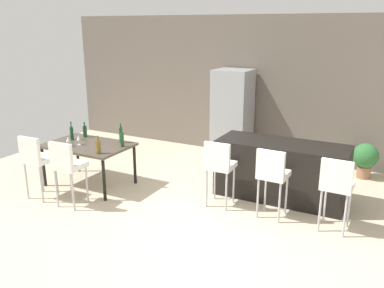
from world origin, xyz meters
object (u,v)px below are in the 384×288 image
bar_chair_middle (272,172)px  dining_chair_near (36,157)px  bar_chair_left (219,164)px  dining_table (88,148)px  refrigerator (232,114)px  potted_plant (365,158)px  bar_chair_right (337,183)px  dining_chair_far (67,164)px  wine_bottle_right (98,146)px  wine_glass_end (68,139)px  wine_bottle_left (121,135)px  wine_bottle_near (122,139)px  wine_bottle_far (85,131)px  kitchen_island (281,171)px  wine_bottle_inner (72,133)px  wine_glass_middle (79,138)px

bar_chair_middle → dining_chair_near: 3.65m
bar_chair_left → dining_table: 2.36m
bar_chair_left → dining_table: bearing=-174.5°
refrigerator → potted_plant: 2.66m
bar_chair_right → potted_plant: size_ratio=1.61×
bar_chair_left → dining_chair_far: bearing=-152.3°
wine_bottle_right → wine_glass_end: 0.70m
wine_bottle_left → refrigerator: 2.51m
wine_bottle_right → dining_chair_near: bearing=-148.5°
dining_chair_far → potted_plant: bearing=41.2°
wine_bottle_near → refrigerator: bearing=67.8°
wine_bottle_far → refrigerator: refrigerator is taller
kitchen_island → wine_glass_end: 3.53m
wine_bottle_left → wine_bottle_inner: (-0.88, -0.26, -0.01)m
dining_table → wine_bottle_inner: wine_bottle_inner is taller
refrigerator → bar_chair_left: bearing=-72.3°
wine_bottle_left → wine_bottle_inner: wine_bottle_left is taller
wine_bottle_inner → wine_bottle_far: (0.08, 0.25, -0.02)m
bar_chair_left → potted_plant: 3.01m
dining_table → dining_chair_near: size_ratio=1.37×
dining_table → wine_bottle_right: size_ratio=4.97×
bar_chair_left → wine_bottle_inner: bearing=-176.9°
bar_chair_middle → refrigerator: (-1.57, 2.35, 0.22)m
wine_glass_end → refrigerator: size_ratio=0.09×
kitchen_island → wine_bottle_far: size_ratio=7.28×
bar_chair_left → wine_glass_middle: 2.48m
wine_glass_end → wine_bottle_left: bearing=43.7°
kitchen_island → wine_bottle_left: wine_bottle_left is taller
refrigerator → potted_plant: bearing=-0.2°
wine_bottle_right → wine_bottle_inner: (-0.94, 0.40, 0.01)m
wine_bottle_far → potted_plant: bearing=26.1°
wine_bottle_right → wine_glass_end: wine_bottle_right is taller
wine_bottle_right → wine_glass_middle: size_ratio=1.66×
wine_bottle_left → potted_plant: size_ratio=0.52×
dining_table → wine_bottle_inner: size_ratio=4.33×
wine_bottle_left → wine_glass_middle: bearing=-140.8°
refrigerator → dining_table: bearing=-121.8°
bar_chair_left → dining_chair_far: size_ratio=1.00×
kitchen_island → wine_bottle_right: 2.93m
wine_bottle_far → wine_glass_end: 0.62m
wine_bottle_near → wine_bottle_far: 0.98m
bar_chair_left → wine_bottle_left: wine_bottle_left is taller
wine_bottle_left → potted_plant: (3.76, 2.22, -0.49)m
bar_chair_right → wine_glass_middle: (-4.14, -0.33, 0.17)m
kitchen_island → dining_table: bearing=-162.1°
wine_bottle_inner → wine_glass_end: bearing=-54.4°
bar_chair_left → dining_chair_far: 2.29m
bar_chair_middle → dining_chair_far: size_ratio=1.00×
dining_table → wine_bottle_right: bearing=-32.6°
bar_chair_left → kitchen_island: bearing=46.2°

